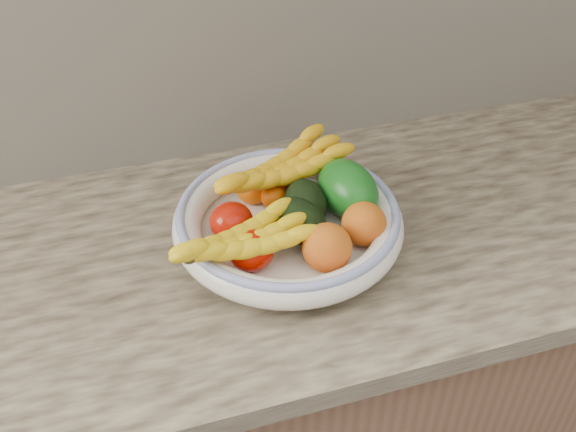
{
  "coord_description": "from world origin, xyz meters",
  "views": [
    {
      "loc": [
        -0.24,
        0.86,
        1.64
      ],
      "look_at": [
        0.0,
        1.66,
        0.96
      ],
      "focal_mm": 40.0,
      "sensor_mm": 36.0,
      "label": 1
    }
  ],
  "objects_px": {
    "banana_bunch_back": "(281,173)",
    "banana_bunch_front": "(243,244)",
    "green_mango": "(348,190)",
    "fruit_bowl": "(288,221)"
  },
  "relations": [
    {
      "from": "banana_bunch_back",
      "to": "banana_bunch_front",
      "type": "relative_size",
      "value": 1.13
    },
    {
      "from": "banana_bunch_back",
      "to": "banana_bunch_front",
      "type": "distance_m",
      "value": 0.19
    },
    {
      "from": "green_mango",
      "to": "banana_bunch_back",
      "type": "xyz_separation_m",
      "value": [
        -0.1,
        0.06,
        0.01
      ]
    },
    {
      "from": "banana_bunch_back",
      "to": "banana_bunch_front",
      "type": "bearing_deg",
      "value": -145.38
    },
    {
      "from": "fruit_bowl",
      "to": "banana_bunch_front",
      "type": "height_order",
      "value": "banana_bunch_front"
    },
    {
      "from": "green_mango",
      "to": "fruit_bowl",
      "type": "bearing_deg",
      "value": 177.82
    },
    {
      "from": "fruit_bowl",
      "to": "banana_bunch_back",
      "type": "bearing_deg",
      "value": 81.44
    },
    {
      "from": "green_mango",
      "to": "banana_bunch_back",
      "type": "bearing_deg",
      "value": 134.88
    },
    {
      "from": "green_mango",
      "to": "banana_bunch_back",
      "type": "height_order",
      "value": "green_mango"
    },
    {
      "from": "green_mango",
      "to": "banana_bunch_front",
      "type": "xyz_separation_m",
      "value": [
        -0.21,
        -0.09,
        0.01
      ]
    }
  ]
}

